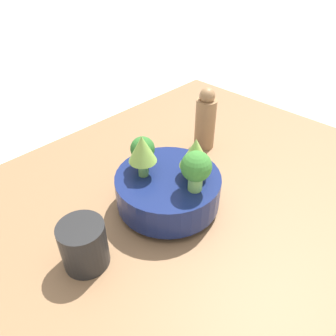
% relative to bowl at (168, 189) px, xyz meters
% --- Properties ---
extents(ground_plane, '(6.00, 6.00, 0.00)m').
position_rel_bowl_xyz_m(ground_plane, '(0.03, 0.02, -0.09)').
color(ground_plane, silver).
extents(table, '(1.06, 0.75, 0.04)m').
position_rel_bowl_xyz_m(table, '(0.03, 0.02, -0.07)').
color(table, olive).
rests_on(table, ground_plane).
extents(bowl, '(0.21, 0.21, 0.08)m').
position_rel_bowl_xyz_m(bowl, '(0.00, 0.00, 0.00)').
color(bowl, navy).
rests_on(bowl, table).
extents(broccoli_floret_back, '(0.05, 0.05, 0.07)m').
position_rel_bowl_xyz_m(broccoli_floret_back, '(-0.01, 0.06, 0.07)').
color(broccoli_floret_back, '#6BA34C').
rests_on(broccoli_floret_back, bowl).
extents(romanesco_piece_near, '(0.06, 0.06, 0.08)m').
position_rel_bowl_xyz_m(romanesco_piece_near, '(0.04, -0.04, 0.09)').
color(romanesco_piece_near, '#7AB256').
rests_on(romanesco_piece_near, bowl).
extents(romanesco_piece_far, '(0.05, 0.05, 0.09)m').
position_rel_bowl_xyz_m(romanesco_piece_far, '(-0.03, 0.04, 0.09)').
color(romanesco_piece_far, '#609347').
rests_on(romanesco_piece_far, bowl).
extents(broccoli_floret_front, '(0.06, 0.06, 0.08)m').
position_rel_bowl_xyz_m(broccoli_floret_front, '(0.01, -0.06, 0.08)').
color(broccoli_floret_front, '#7AB256').
rests_on(broccoli_floret_front, bowl).
extents(cup, '(0.08, 0.08, 0.09)m').
position_rel_bowl_xyz_m(cup, '(-0.20, 0.00, -0.00)').
color(cup, black).
rests_on(cup, table).
extents(pepper_mill, '(0.05, 0.05, 0.16)m').
position_rel_bowl_xyz_m(pepper_mill, '(0.23, 0.09, 0.03)').
color(pepper_mill, '#997047').
rests_on(pepper_mill, table).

